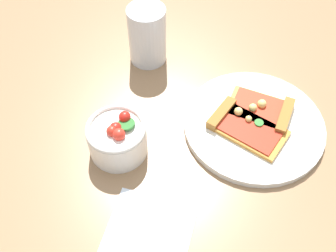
% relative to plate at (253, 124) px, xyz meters
% --- Properties ---
extents(ground_plane, '(2.40, 2.40, 0.00)m').
position_rel_plate_xyz_m(ground_plane, '(0.01, 0.04, -0.01)').
color(ground_plane, '#93704C').
rests_on(ground_plane, ground).
extents(plate, '(0.27, 0.27, 0.01)m').
position_rel_plate_xyz_m(plate, '(0.00, 0.00, 0.00)').
color(plate, silver).
rests_on(plate, ground_plane).
extents(pizza_slice_near, '(0.11, 0.13, 0.02)m').
position_rel_plate_xyz_m(pizza_slice_near, '(0.03, -0.01, 0.01)').
color(pizza_slice_near, gold).
rests_on(pizza_slice_near, plate).
extents(pizza_slice_far, '(0.09, 0.14, 0.02)m').
position_rel_plate_xyz_m(pizza_slice_far, '(-0.02, 0.01, 0.01)').
color(pizza_slice_far, gold).
rests_on(pizza_slice_far, plate).
extents(salad_bowl, '(0.11, 0.11, 0.08)m').
position_rel_plate_xyz_m(salad_bowl, '(-0.19, 0.19, 0.03)').
color(salad_bowl, white).
rests_on(salad_bowl, ground_plane).
extents(soda_glass, '(0.08, 0.08, 0.13)m').
position_rel_plate_xyz_m(soda_glass, '(0.05, 0.28, 0.05)').
color(soda_glass, silver).
rests_on(soda_glass, ground_plane).
extents(paper_napkin, '(0.19, 0.18, 0.00)m').
position_rel_plate_xyz_m(paper_napkin, '(-0.30, 0.04, -0.01)').
color(paper_napkin, white).
rests_on(paper_napkin, ground_plane).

